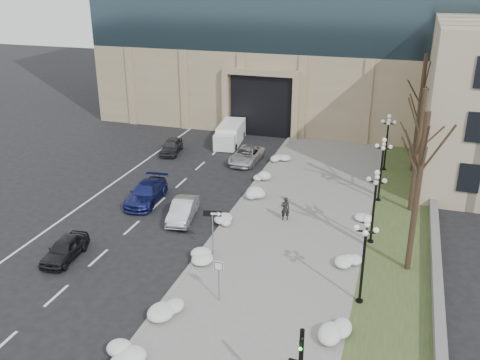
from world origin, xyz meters
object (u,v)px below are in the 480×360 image
object	(u,v)px
box_truck	(230,134)
one_way_sign	(216,219)
lamppost_a	(364,249)
lamppost_d	(387,135)
car_a	(65,249)
lamppost_b	(375,197)
lamppost_c	(382,161)
car_e	(171,146)
keep_sign	(219,273)
car_b	(183,210)
car_c	(146,193)
car_d	(247,155)
pedestrian	(285,209)

from	to	relation	value
box_truck	one_way_sign	size ratio (longest dim) A/B	2.04
lamppost_a	lamppost_d	size ratio (longest dim) A/B	1.00
car_a	lamppost_b	xyz separation A→B (m)	(16.53, 7.11, 2.45)
lamppost_b	lamppost_c	size ratio (longest dim) A/B	1.00
car_e	keep_sign	distance (m)	23.52
car_b	lamppost_d	bearing A→B (deg)	38.33
lamppost_c	lamppost_d	xyz separation A→B (m)	(0.00, 6.50, 0.00)
car_c	lamppost_d	world-z (taller)	lamppost_d
lamppost_a	lamppost_c	bearing A→B (deg)	90.00
car_a	car_d	xyz separation A→B (m)	(5.20, 18.64, 0.02)
lamppost_c	lamppost_d	distance (m)	6.50
car_b	lamppost_c	world-z (taller)	lamppost_c
lamppost_b	lamppost_d	world-z (taller)	same
car_e	lamppost_b	bearing A→B (deg)	-43.08
lamppost_c	car_a	bearing A→B (deg)	-140.53
pedestrian	box_truck	bearing A→B (deg)	-80.43
car_b	box_truck	size ratio (longest dim) A/B	0.68
lamppost_b	car_c	bearing A→B (deg)	174.71
car_d	lamppost_a	size ratio (longest dim) A/B	0.97
car_e	keep_sign	world-z (taller)	keep_sign
box_truck	lamppost_a	bearing A→B (deg)	-64.36
car_c	lamppost_b	bearing A→B (deg)	-10.70
lamppost_a	lamppost_c	distance (m)	13.00
car_d	car_e	bearing A→B (deg)	-179.82
lamppost_a	lamppost_c	xyz separation A→B (m)	(0.00, 13.00, 0.00)
one_way_sign	lamppost_b	bearing A→B (deg)	13.73
box_truck	keep_sign	size ratio (longest dim) A/B	2.54
box_truck	car_c	bearing A→B (deg)	-101.97
car_c	lamppost_d	size ratio (longest dim) A/B	1.01
car_c	one_way_sign	xyz separation A→B (m)	(7.33, -5.73, 1.69)
car_a	lamppost_c	distance (m)	21.55
car_d	lamppost_c	distance (m)	12.63
lamppost_d	pedestrian	bearing A→B (deg)	-115.78
car_c	lamppost_d	xyz separation A→B (m)	(15.71, 11.54, 2.37)
pedestrian	lamppost_a	size ratio (longest dim) A/B	0.34
car_d	pedestrian	xyz separation A→B (m)	(5.71, -10.16, 0.29)
car_a	car_e	distance (m)	19.03
car_a	lamppost_b	world-z (taller)	lamppost_b
car_e	lamppost_b	world-z (taller)	lamppost_b
keep_sign	lamppost_b	world-z (taller)	lamppost_b
lamppost_b	lamppost_d	size ratio (longest dim) A/B	1.00
one_way_sign	lamppost_b	xyz separation A→B (m)	(8.38, 4.28, 0.68)
car_a	lamppost_a	xyz separation A→B (m)	(16.53, 0.61, 2.45)
box_truck	lamppost_a	world-z (taller)	lamppost_a
lamppost_a	lamppost_d	bearing A→B (deg)	90.00
car_a	keep_sign	world-z (taller)	keep_sign
car_e	lamppost_c	xyz separation A→B (m)	(18.45, -5.32, 2.43)
lamppost_c	lamppost_d	size ratio (longest dim) A/B	1.00
car_c	keep_sign	xyz separation A→B (m)	(9.02, -9.98, 1.02)
car_a	car_d	world-z (taller)	car_d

